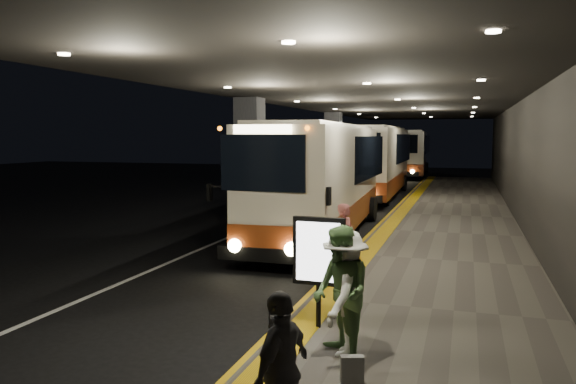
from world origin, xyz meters
The scene contains 18 objects.
ground centered at (0.00, 0.00, 0.00)m, with size 90.00×90.00×0.00m, color black.
lane_line_white centered at (-1.80, 5.00, 0.01)m, with size 0.12×50.00×0.01m, color silver.
kerb_stripe_yellow centered at (2.35, 5.00, 0.01)m, with size 0.18×50.00×0.01m, color gold.
sidewalk centered at (4.75, 5.00, 0.07)m, with size 4.50×50.00×0.15m, color #514C44.
tactile_strip centered at (2.85, 5.00, 0.16)m, with size 0.50×50.00×0.01m, color gold.
terminal_wall centered at (7.00, 5.00, 3.00)m, with size 0.10×50.00×6.00m, color black.
support_columns centered at (-1.50, 4.00, 2.20)m, with size 0.80×24.80×4.40m.
canopy centered at (2.50, 5.00, 4.60)m, with size 9.00×50.00×0.40m, color black.
coach_main centered at (0.94, 4.02, 1.65)m, with size 2.83×11.09×3.43m.
coach_second centered at (0.79, 16.04, 1.70)m, with size 2.63×11.32×3.54m.
coach_third centered at (0.98, 32.40, 1.68)m, with size 2.89×11.22×3.49m.
passenger_boarding centered at (2.80, -1.26, 0.93)m, with size 0.57×0.38×1.57m, color #B75A55.
passenger_waiting_green centered at (3.69, -5.80, 1.06)m, with size 0.89×0.55×1.82m, color #517842.
passenger_waiting_white centered at (3.71, -5.65, 1.02)m, with size 1.13×0.52×1.75m, color white.
passenger_waiting_grey centered at (3.61, -8.15, 0.93)m, with size 0.92×0.47×1.56m, color #4D4C51.
bag_polka centered at (3.99, -6.54, 0.32)m, with size 0.28×0.12×0.34m, color black.
info_sign centered at (3.09, -4.70, 1.34)m, with size 0.84×0.15×1.76m.
stanchion_post centered at (2.83, -1.50, 0.71)m, with size 0.05×0.05×1.11m, color black.
Camera 1 is at (5.25, -13.08, 3.17)m, focal length 35.00 mm.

